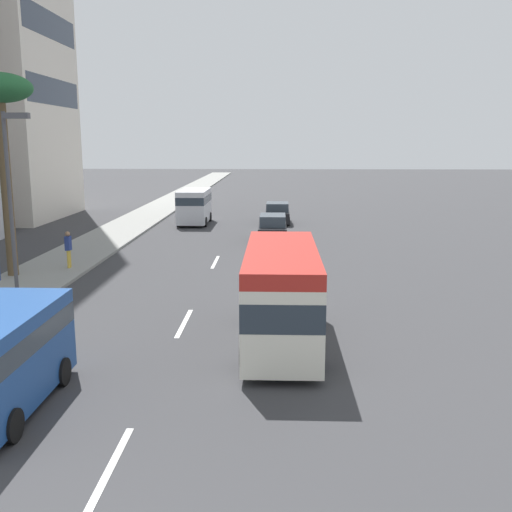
# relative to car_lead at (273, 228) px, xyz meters

# --- Properties ---
(ground_plane) EXTENTS (198.00, 198.00, 0.00)m
(ground_plane) POSITION_rel_car_lead_xyz_m (-0.54, 2.93, -0.79)
(ground_plane) COLOR #38383A
(sidewalk_right) EXTENTS (162.00, 3.68, 0.15)m
(sidewalk_right) POSITION_rel_car_lead_xyz_m (-0.54, 10.63, -0.71)
(sidewalk_right) COLOR gray
(sidewalk_right) RESTS_ON ground_plane
(lane_stripe_near) EXTENTS (3.20, 0.16, 0.01)m
(lane_stripe_near) POSITION_rel_car_lead_xyz_m (-26.52, 2.93, -0.78)
(lane_stripe_near) COLOR silver
(lane_stripe_near) RESTS_ON ground_plane
(lane_stripe_mid) EXTENTS (3.20, 0.16, 0.01)m
(lane_stripe_mid) POSITION_rel_car_lead_xyz_m (-17.31, 2.93, -0.78)
(lane_stripe_mid) COLOR silver
(lane_stripe_mid) RESTS_ON ground_plane
(lane_stripe_far) EXTENTS (3.20, 0.16, 0.01)m
(lane_stripe_far) POSITION_rel_car_lead_xyz_m (-6.83, 2.93, -0.78)
(lane_stripe_far) COLOR silver
(lane_stripe_far) RESTS_ON ground_plane
(car_lead) EXTENTS (4.33, 1.81, 1.67)m
(car_lead) POSITION_rel_car_lead_xyz_m (0.00, 0.00, 0.00)
(car_lead) COLOR black
(car_lead) RESTS_ON ground_plane
(car_second) EXTENTS (4.11, 1.88, 1.60)m
(car_second) POSITION_rel_car_lead_xyz_m (8.10, -0.30, -0.03)
(car_second) COLOR black
(car_second) RESTS_ON ground_plane
(van_fourth) EXTENTS (5.01, 2.20, 2.60)m
(van_fourth) POSITION_rel_car_lead_xyz_m (7.55, 5.98, 0.69)
(van_fourth) COLOR silver
(van_fourth) RESTS_ON ground_plane
(minibus_fifth) EXTENTS (7.01, 2.30, 2.98)m
(minibus_fifth) POSITION_rel_car_lead_xyz_m (-19.20, -0.40, 0.85)
(minibus_fifth) COLOR silver
(minibus_fifth) RESTS_ON ground_plane
(pedestrian_by_tree) EXTENTS (0.34, 0.26, 1.77)m
(pedestrian_by_tree) POSITION_rel_car_lead_xyz_m (-9.09, 9.80, 0.35)
(pedestrian_by_tree) COLOR gold
(pedestrian_by_tree) RESTS_ON sidewalk_right
(palm_tree) EXTENTS (2.88, 2.88, 8.95)m
(palm_tree) POSITION_rel_car_lead_xyz_m (-10.75, 11.82, 7.03)
(palm_tree) COLOR brown
(palm_tree) RESTS_ON sidewalk_right
(street_lamp) EXTENTS (0.24, 0.97, 7.04)m
(street_lamp) POSITION_rel_car_lead_xyz_m (-16.22, 9.09, 3.69)
(street_lamp) COLOR #4C4C51
(street_lamp) RESTS_ON sidewalk_right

